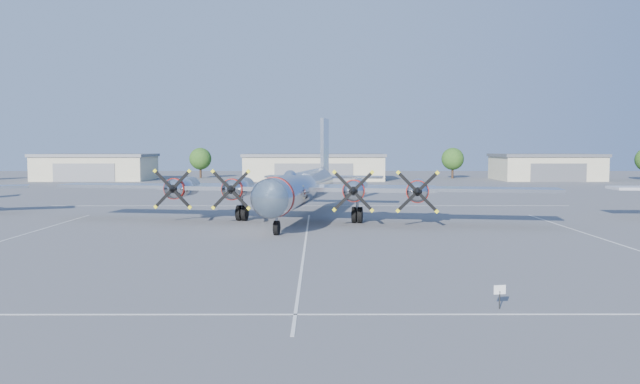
{
  "coord_description": "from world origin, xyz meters",
  "views": [
    {
      "loc": [
        0.95,
        -46.9,
        6.8
      ],
      "look_at": [
        1.06,
        2.92,
        3.2
      ],
      "focal_mm": 35.0,
      "sensor_mm": 36.0,
      "label": 1
    }
  ],
  "objects_px": {
    "tree_west": "(200,159)",
    "info_placard": "(500,292)",
    "tree_east": "(453,159)",
    "main_bomber_b29": "(303,219)",
    "hangar_center": "(314,167)",
    "hangar_west": "(96,167)",
    "hangar_east": "(546,167)"
  },
  "relations": [
    {
      "from": "tree_west",
      "to": "info_placard",
      "type": "relative_size",
      "value": 6.54
    },
    {
      "from": "tree_east",
      "to": "main_bomber_b29",
      "type": "relative_size",
      "value": 0.15
    },
    {
      "from": "main_bomber_b29",
      "to": "tree_east",
      "type": "bearing_deg",
      "value": 77.75
    },
    {
      "from": "tree_west",
      "to": "main_bomber_b29",
      "type": "relative_size",
      "value": 0.15
    },
    {
      "from": "main_bomber_b29",
      "to": "info_placard",
      "type": "height_order",
      "value": "main_bomber_b29"
    },
    {
      "from": "hangar_center",
      "to": "info_placard",
      "type": "relative_size",
      "value": 28.18
    },
    {
      "from": "hangar_west",
      "to": "tree_east",
      "type": "bearing_deg",
      "value": 4.6
    },
    {
      "from": "hangar_east",
      "to": "main_bomber_b29",
      "type": "relative_size",
      "value": 0.45
    },
    {
      "from": "info_placard",
      "to": "tree_west",
      "type": "bearing_deg",
      "value": 95.14
    },
    {
      "from": "tree_west",
      "to": "hangar_east",
      "type": "bearing_deg",
      "value": -6.28
    },
    {
      "from": "hangar_center",
      "to": "tree_east",
      "type": "distance_m",
      "value": 30.64
    },
    {
      "from": "hangar_west",
      "to": "hangar_center",
      "type": "height_order",
      "value": "same"
    },
    {
      "from": "hangar_west",
      "to": "main_bomber_b29",
      "type": "distance_m",
      "value": 83.45
    },
    {
      "from": "hangar_center",
      "to": "tree_east",
      "type": "bearing_deg",
      "value": 11.38
    },
    {
      "from": "hangar_center",
      "to": "hangar_east",
      "type": "relative_size",
      "value": 1.39
    },
    {
      "from": "hangar_center",
      "to": "info_placard",
      "type": "bearing_deg",
      "value": -85.25
    },
    {
      "from": "info_placard",
      "to": "hangar_center",
      "type": "bearing_deg",
      "value": 83.08
    },
    {
      "from": "tree_west",
      "to": "hangar_center",
      "type": "bearing_deg",
      "value": -17.82
    },
    {
      "from": "tree_west",
      "to": "tree_east",
      "type": "bearing_deg",
      "value": -2.08
    },
    {
      "from": "hangar_east",
      "to": "main_bomber_b29",
      "type": "height_order",
      "value": "hangar_east"
    },
    {
      "from": "main_bomber_b29",
      "to": "hangar_east",
      "type": "bearing_deg",
      "value": 64.97
    },
    {
      "from": "tree_east",
      "to": "info_placard",
      "type": "distance_m",
      "value": 111.26
    },
    {
      "from": "hangar_west",
      "to": "hangar_center",
      "type": "distance_m",
      "value": 45.0
    },
    {
      "from": "hangar_center",
      "to": "tree_west",
      "type": "xyz_separation_m",
      "value": [
        -25.0,
        8.04,
        1.51
      ]
    },
    {
      "from": "hangar_west",
      "to": "tree_west",
      "type": "height_order",
      "value": "tree_west"
    },
    {
      "from": "tree_west",
      "to": "main_bomber_b29",
      "type": "height_order",
      "value": "tree_west"
    },
    {
      "from": "hangar_center",
      "to": "main_bomber_b29",
      "type": "relative_size",
      "value": 0.63
    },
    {
      "from": "hangar_center",
      "to": "tree_west",
      "type": "relative_size",
      "value": 4.31
    },
    {
      "from": "hangar_east",
      "to": "tree_east",
      "type": "bearing_deg",
      "value": 161.46
    },
    {
      "from": "hangar_west",
      "to": "main_bomber_b29",
      "type": "height_order",
      "value": "hangar_west"
    },
    {
      "from": "tree_west",
      "to": "info_placard",
      "type": "height_order",
      "value": "tree_west"
    },
    {
      "from": "tree_east",
      "to": "hangar_west",
      "type": "bearing_deg",
      "value": -175.4
    }
  ]
}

